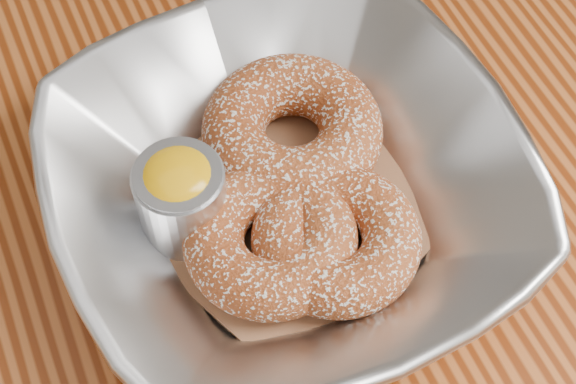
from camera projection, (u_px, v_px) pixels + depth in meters
name	position (u px, v px, depth m)	size (l,w,h in m)	color
table	(158.00, 263.00, 0.60)	(1.20, 0.80, 0.75)	brown
serving_bowl	(288.00, 191.00, 0.47)	(0.25, 0.25, 0.06)	#BBBDC2
parchment	(288.00, 212.00, 0.49)	(0.14, 0.14, 0.00)	brown
donut_back	(292.00, 130.00, 0.50)	(0.10, 0.10, 0.04)	brown
donut_front	(336.00, 239.00, 0.46)	(0.09, 0.09, 0.03)	brown
donut_extra	(270.00, 239.00, 0.46)	(0.09, 0.09, 0.03)	brown
ramekin	(181.00, 196.00, 0.46)	(0.05, 0.05, 0.06)	#BBBDC2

